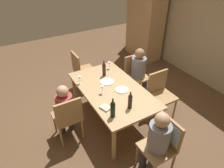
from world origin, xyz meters
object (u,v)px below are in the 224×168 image
at_px(chair_far_left, 136,73).
at_px(person_man_guest, 139,70).
at_px(dining_table, 112,92).
at_px(wine_glass_near_right, 80,78).
at_px(chair_left_end, 81,68).
at_px(wine_bottle_tall_green, 130,101).
at_px(chair_right_end, 165,139).
at_px(armoire_cabinet, 145,21).
at_px(dinner_plate_host, 107,82).
at_px(dinner_plate_guest_left, 122,90).
at_px(chair_near, 68,116).
at_px(wine_glass_centre, 109,64).
at_px(person_man_bearded, 65,108).
at_px(wine_bottle_short_olive, 113,109).
at_px(wine_glass_near_left, 102,88).
at_px(chair_far_right, 160,91).
at_px(person_woman_host, 157,140).
at_px(wine_bottle_dark_red, 104,69).

bearing_deg(chair_far_left, person_man_guest, 90.00).
xyz_separation_m(dining_table, wine_glass_near_right, (-0.46, -0.44, 0.18)).
xyz_separation_m(chair_left_end, wine_bottle_tall_green, (1.88, 0.07, 0.33)).
bearing_deg(dining_table, chair_right_end, 5.51).
relative_size(armoire_cabinet, dinner_plate_host, 8.09).
bearing_deg(dinner_plate_host, chair_far_left, 106.50).
height_order(wine_bottle_tall_green, dinner_plate_guest_left, wine_bottle_tall_green).
bearing_deg(wine_bottle_tall_green, chair_left_end, -177.84).
bearing_deg(chair_near, armoire_cabinet, 33.48).
distance_m(wine_glass_centre, dinner_plate_host, 0.54).
bearing_deg(chair_near, chair_left_end, 59.47).
bearing_deg(person_man_bearded, chair_right_end, -52.10).
distance_m(chair_left_end, wine_glass_near_right, 0.94).
bearing_deg(wine_bottle_tall_green, chair_near, -120.10).
relative_size(dining_table, chair_right_end, 1.97).
distance_m(person_man_guest, wine_bottle_short_olive, 1.62).
xyz_separation_m(armoire_cabinet, wine_glass_near_left, (2.03, -2.48, -0.27)).
distance_m(chair_far_left, dinner_plate_guest_left, 1.01).
bearing_deg(person_man_guest, wine_glass_centre, -26.97).
bearing_deg(wine_glass_centre, dining_table, -25.38).
height_order(chair_far_left, chair_far_right, same).
xyz_separation_m(chair_left_end, person_woman_host, (2.57, 0.06, 0.12)).
relative_size(person_man_guest, wine_glass_near_left, 7.69).
distance_m(chair_near, wine_glass_near_left, 0.75).
bearing_deg(wine_glass_near_left, chair_far_left, 115.10).
distance_m(wine_bottle_tall_green, wine_glass_near_left, 0.61).
relative_size(person_woman_host, person_man_guest, 0.98).
xyz_separation_m(chair_far_right, wine_glass_near_left, (-0.29, -1.11, 0.30)).
bearing_deg(wine_glass_centre, chair_far_right, 30.10).
relative_size(dining_table, chair_far_right, 1.97).
bearing_deg(chair_right_end, dinner_plate_guest_left, -0.34).
bearing_deg(wine_bottle_dark_red, person_woman_host, -3.87).
relative_size(chair_left_end, wine_glass_near_right, 6.17).
xyz_separation_m(chair_right_end, chair_far_left, (-1.78, 0.77, -0.06)).
relative_size(dining_table, wine_glass_near_right, 12.13).
relative_size(chair_far_left, person_man_bearded, 0.85).
bearing_deg(chair_right_end, wine_bottle_short_olive, 35.91).
bearing_deg(chair_left_end, wine_glass_near_left, -5.50).
height_order(chair_far_left, person_woman_host, person_woman_host).
relative_size(wine_glass_near_left, wine_glass_near_right, 1.00).
height_order(person_man_guest, dinner_plate_guest_left, person_man_guest).
relative_size(chair_far_right, dinner_plate_host, 3.41).
bearing_deg(chair_far_right, chair_right_end, 51.32).
relative_size(chair_left_end, wine_glass_near_left, 6.17).
bearing_deg(dinner_plate_guest_left, chair_far_left, 129.18).
bearing_deg(chair_far_left, wine_glass_near_right, 1.53).
bearing_deg(wine_glass_near_left, person_woman_host, 8.48).
bearing_deg(wine_bottle_tall_green, wine_glass_centre, 165.19).
bearing_deg(chair_near, dinner_plate_host, 19.34).
xyz_separation_m(person_man_bearded, wine_bottle_short_olive, (0.66, 0.55, 0.24)).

